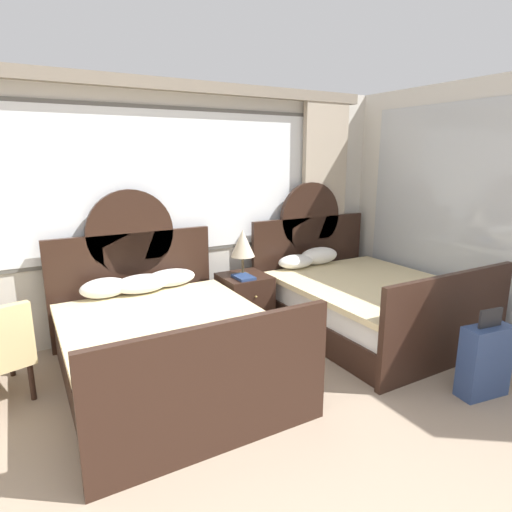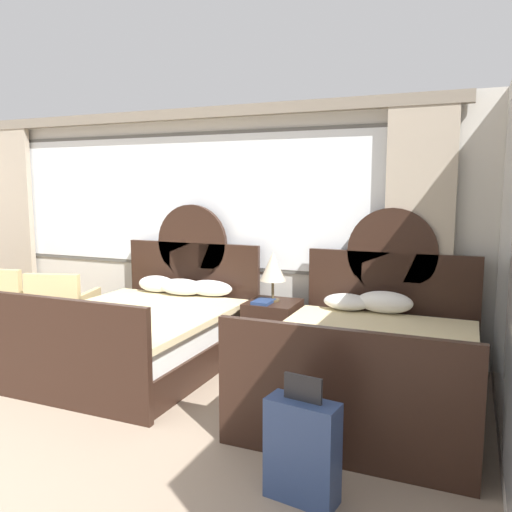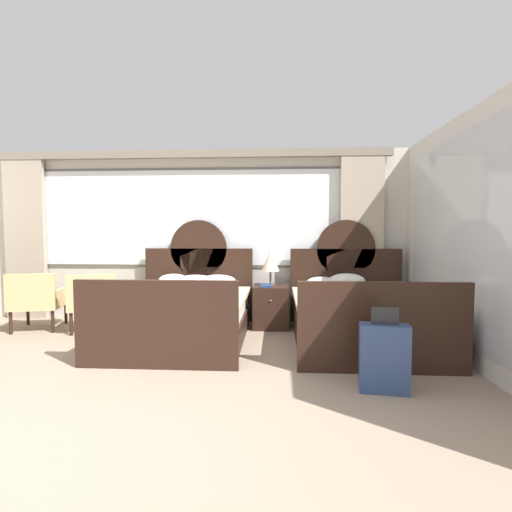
% 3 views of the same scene
% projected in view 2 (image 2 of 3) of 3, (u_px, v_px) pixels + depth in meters
% --- Properties ---
extents(wall_back_window, '(6.82, 0.22, 2.70)m').
position_uv_depth(wall_back_window, '(186.00, 217.00, 6.13)').
color(wall_back_window, beige).
rests_on(wall_back_window, ground_plane).
extents(bed_near_window, '(1.69, 2.17, 1.59)m').
position_uv_depth(bed_near_window, '(144.00, 332.00, 5.17)').
color(bed_near_window, black).
rests_on(bed_near_window, ground_plane).
extents(bed_near_mirror, '(1.69, 2.17, 1.59)m').
position_uv_depth(bed_near_mirror, '(370.00, 363.00, 4.28)').
color(bed_near_mirror, black).
rests_on(bed_near_mirror, ground_plane).
extents(nightstand_between_beds, '(0.51, 0.54, 0.62)m').
position_uv_depth(nightstand_between_beds, '(273.00, 331.00, 5.34)').
color(nightstand_between_beds, black).
rests_on(nightstand_between_beds, ground_plane).
extents(table_lamp_on_nightstand, '(0.27, 0.27, 0.51)m').
position_uv_depth(table_lamp_on_nightstand, '(273.00, 267.00, 5.27)').
color(table_lamp_on_nightstand, brown).
rests_on(table_lamp_on_nightstand, nightstand_between_beds).
extents(book_on_nightstand, '(0.18, 0.26, 0.03)m').
position_uv_depth(book_on_nightstand, '(263.00, 302.00, 5.23)').
color(book_on_nightstand, navy).
rests_on(book_on_nightstand, nightstand_between_beds).
extents(armchair_by_window_left, '(0.79, 0.79, 0.83)m').
position_uv_depth(armchair_by_window_left, '(62.00, 303.00, 5.96)').
color(armchair_by_window_left, tan).
rests_on(armchair_by_window_left, ground_plane).
extents(armchair_by_window_centre, '(0.76, 0.76, 0.83)m').
position_uv_depth(armchair_by_window_centre, '(8.00, 297.00, 6.28)').
color(armchair_by_window_centre, tan).
rests_on(armchair_by_window_centre, ground_plane).
extents(suitcase_on_floor, '(0.44, 0.24, 0.75)m').
position_uv_depth(suitcase_on_floor, '(302.00, 450.00, 2.93)').
color(suitcase_on_floor, navy).
rests_on(suitcase_on_floor, ground_plane).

